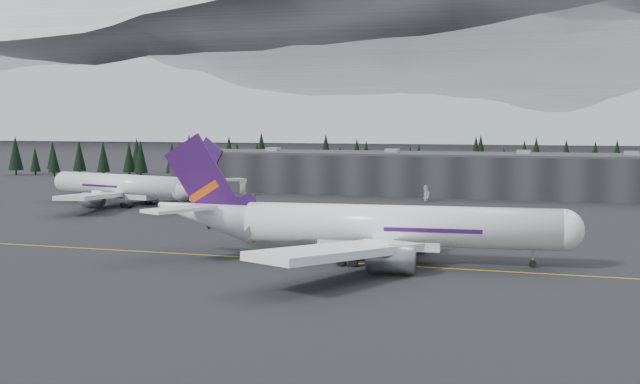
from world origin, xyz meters
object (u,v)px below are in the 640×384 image
(jet_parked, at_px, (135,187))
(jet_main, at_px, (362,225))
(terminal, at_px, (424,173))
(gse_vehicle_a, at_px, (244,193))
(gse_vehicle_b, at_px, (427,199))

(jet_parked, bearing_deg, jet_main, 156.75)
(terminal, relative_size, jet_parked, 2.62)
(gse_vehicle_a, xyz_separation_m, gse_vehicle_b, (56.00, -1.93, 0.12))
(jet_main, distance_m, jet_parked, 100.27)
(jet_main, xyz_separation_m, gse_vehicle_b, (-7.57, 98.93, -4.90))
(jet_main, distance_m, gse_vehicle_a, 119.32)
(terminal, xyz_separation_m, gse_vehicle_b, (5.67, -25.68, -5.53))
(jet_parked, distance_m, gse_vehicle_a, 40.92)
(jet_main, bearing_deg, gse_vehicle_a, 116.86)
(terminal, distance_m, jet_parked, 89.55)
(terminal, bearing_deg, jet_parked, -136.42)
(jet_parked, distance_m, gse_vehicle_b, 79.33)
(gse_vehicle_a, bearing_deg, jet_parked, -108.71)
(terminal, height_order, gse_vehicle_a, terminal)
(terminal, relative_size, gse_vehicle_b, 35.41)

